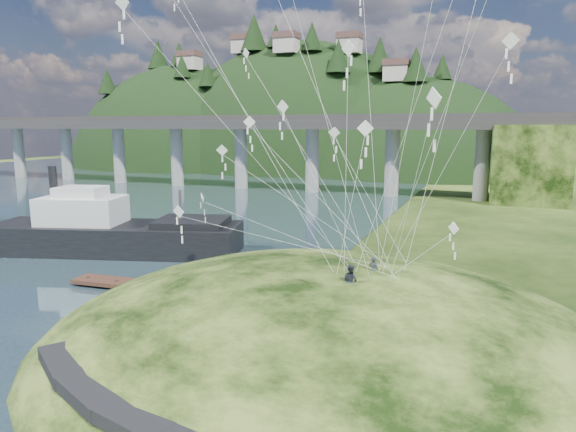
% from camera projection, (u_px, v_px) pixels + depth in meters
% --- Properties ---
extents(ground, '(320.00, 320.00, 0.00)m').
position_uv_depth(ground, '(189.00, 343.00, 30.70)').
color(ground, black).
rests_on(ground, ground).
extents(grass_hill, '(36.00, 32.00, 13.00)m').
position_uv_depth(grass_hill, '(326.00, 375.00, 29.87)').
color(grass_hill, black).
rests_on(grass_hill, ground).
extents(footpath, '(22.29, 5.84, 0.83)m').
position_uv_depth(footpath, '(216.00, 424.00, 18.70)').
color(footpath, black).
rests_on(footpath, ground).
extents(bridge, '(160.00, 11.00, 15.00)m').
position_uv_depth(bridge, '(265.00, 142.00, 102.78)').
color(bridge, '#2D2B2B').
rests_on(bridge, ground).
extents(far_ridge, '(153.00, 70.00, 94.50)m').
position_uv_depth(far_ridge, '(285.00, 192.00, 159.65)').
color(far_ridge, black).
rests_on(far_ridge, ground).
extents(work_barge, '(26.11, 13.60, 8.82)m').
position_uv_depth(work_barge, '(112.00, 231.00, 52.33)').
color(work_barge, black).
rests_on(work_barge, ground).
extents(wooden_dock, '(12.96, 3.00, 0.92)m').
position_uv_depth(wooden_dock, '(147.00, 286.00, 40.40)').
color(wooden_dock, '#361E16').
rests_on(wooden_dock, ground).
extents(kite_flyers, '(1.50, 3.19, 1.76)m').
position_uv_depth(kite_flyers, '(356.00, 263.00, 26.71)').
color(kite_flyers, '#282C35').
rests_on(kite_flyers, ground).
extents(kite_swarm, '(18.86, 16.80, 21.13)m').
position_uv_depth(kite_swarm, '(325.00, 47.00, 27.31)').
color(kite_swarm, white).
rests_on(kite_swarm, ground).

